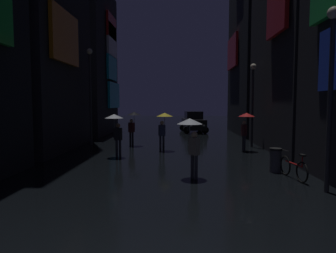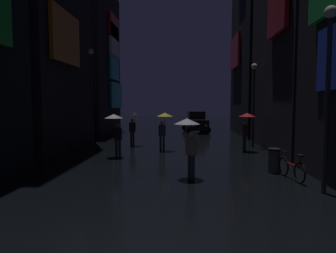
% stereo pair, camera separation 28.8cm
% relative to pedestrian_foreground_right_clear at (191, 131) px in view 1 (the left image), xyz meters
% --- Properties ---
extents(building_left_far, '(4.25, 7.33, 12.37)m').
position_rel_pedestrian_foreground_right_clear_xyz_m(building_left_far, '(-8.49, 15.35, 4.52)').
color(building_left_far, '#232328').
rests_on(building_left_far, ground).
extents(building_right_far, '(4.25, 8.66, 20.18)m').
position_rel_pedestrian_foreground_right_clear_xyz_m(building_right_far, '(6.46, 16.00, 8.42)').
color(building_right_far, black).
rests_on(building_right_far, ground).
extents(pedestrian_foreground_right_clear, '(0.90, 0.90, 2.12)m').
position_rel_pedestrian_foreground_right_clear_xyz_m(pedestrian_foreground_right_clear, '(0.00, 0.00, 0.00)').
color(pedestrian_foreground_right_clear, '#2D2D38').
rests_on(pedestrian_foreground_right_clear, ground).
extents(pedestrian_midstreet_left_red, '(0.90, 0.90, 2.12)m').
position_rel_pedestrian_foreground_right_clear_xyz_m(pedestrian_midstreet_left_red, '(3.24, 6.22, 0.00)').
color(pedestrian_midstreet_left_red, '#2D2D38').
rests_on(pedestrian_midstreet_left_red, ground).
extents(pedestrian_midstreet_centre_yellow, '(0.90, 0.90, 2.12)m').
position_rel_pedestrian_foreground_right_clear_xyz_m(pedestrian_midstreet_centre_yellow, '(-1.28, 6.09, 0.00)').
color(pedestrian_midstreet_centre_yellow, '#2D2D38').
rests_on(pedestrian_midstreet_centre_yellow, ground).
extents(pedestrian_foreground_left_black, '(0.90, 0.90, 2.12)m').
position_rel_pedestrian_foreground_right_clear_xyz_m(pedestrian_foreground_left_black, '(-3.28, 7.98, 0.00)').
color(pedestrian_foreground_left_black, black).
rests_on(pedestrian_foreground_left_black, ground).
extents(pedestrian_far_right_clear, '(0.90, 0.90, 2.12)m').
position_rel_pedestrian_foreground_right_clear_xyz_m(pedestrian_far_right_clear, '(-3.53, 4.00, 0.00)').
color(pedestrian_far_right_clear, '#2D2D38').
rests_on(pedestrian_far_right_clear, ground).
extents(bicycle_parked_at_storefront, '(0.34, 1.81, 0.96)m').
position_rel_pedestrian_foreground_right_clear_xyz_m(bicycle_parked_at_storefront, '(3.58, 0.06, -1.28)').
color(bicycle_parked_at_storefront, black).
rests_on(bicycle_parked_at_storefront, ground).
extents(car_distant, '(2.57, 4.29, 1.92)m').
position_rel_pedestrian_foreground_right_clear_xyz_m(car_distant, '(0.87, 16.99, -0.74)').
color(car_distant, black).
rests_on(car_distant, ground).
extents(streetlamp_right_far, '(0.36, 0.36, 5.01)m').
position_rel_pedestrian_foreground_right_clear_xyz_m(streetlamp_right_far, '(3.98, 7.81, 1.50)').
color(streetlamp_right_far, '#2D2D33').
rests_on(streetlamp_right_far, ground).
extents(streetlamp_right_near, '(0.36, 0.36, 5.39)m').
position_rel_pedestrian_foreground_right_clear_xyz_m(streetlamp_right_near, '(3.98, -1.50, 1.71)').
color(streetlamp_right_near, '#2D2D33').
rests_on(streetlamp_right_near, ground).
extents(streetlamp_left_far, '(0.36, 0.36, 6.05)m').
position_rel_pedestrian_foreground_right_clear_xyz_m(streetlamp_left_far, '(-6.02, 8.30, 2.07)').
color(streetlamp_left_far, '#2D2D33').
rests_on(streetlamp_left_far, ground).
extents(trash_bin, '(0.46, 0.46, 0.93)m').
position_rel_pedestrian_foreground_right_clear_xyz_m(trash_bin, '(3.28, 1.08, -1.20)').
color(trash_bin, '#3F3F47').
rests_on(trash_bin, ground).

